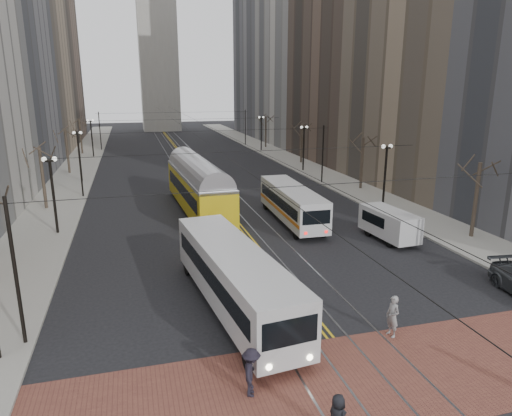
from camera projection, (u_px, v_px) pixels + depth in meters
ground at (322, 327)px, 21.08m from camera, size 260.00×260.00×0.00m
sidewalk_left at (76, 172)px, 59.14m from camera, size 5.00×140.00×0.15m
sidewalk_right at (294, 162)px, 66.82m from camera, size 5.00×140.00×0.15m
crosswalk_band at (364, 379)px, 17.35m from camera, size 25.00×6.00×0.01m
streetcar_rails at (192, 167)px, 63.00m from camera, size 4.80×130.00×0.02m
centre_lines at (192, 167)px, 63.00m from camera, size 0.42×130.00×0.01m
building_left_far at (31, 38)px, 89.50m from camera, size 16.00×20.00×40.00m
building_right_mid at (362, 42)px, 66.07m from camera, size 16.00×20.00×34.00m
building_right_midfar at (322, 0)px, 82.89m from camera, size 20.00×20.00×52.00m
building_right_far at (278, 44)px, 102.55m from camera, size 16.00×20.00×40.00m
lamp_posts at (212, 166)px, 47.14m from camera, size 27.60×57.20×5.60m
street_trees at (202, 157)px, 53.19m from camera, size 31.68×53.28×5.60m
trolley_wires at (202, 149)px, 52.55m from camera, size 25.96×120.00×6.60m
transit_bus at (234, 280)px, 22.40m from camera, size 3.99×12.79×3.15m
streetcar at (198, 191)px, 40.11m from camera, size 3.76×15.91×3.72m
rear_bus at (292, 205)px, 37.12m from camera, size 2.71×11.10×2.88m
cargo_van at (389, 225)px, 32.75m from camera, size 2.31×5.15×2.22m
sedan_grey at (302, 192)px, 44.64m from camera, size 2.16×4.46×1.47m
pedestrian_b at (393, 316)px, 20.12m from camera, size 0.57×0.76×1.90m
pedestrian_d at (251, 372)px, 16.23m from camera, size 0.99×1.33×1.83m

